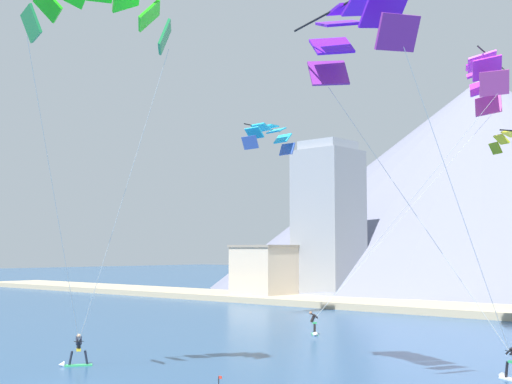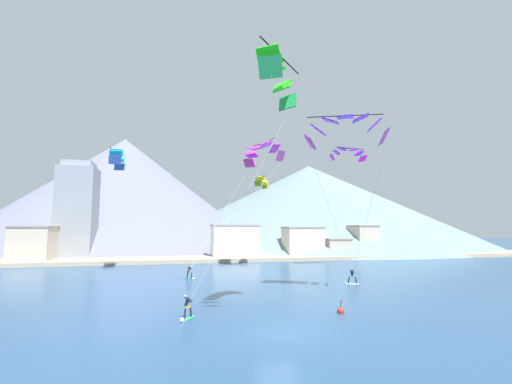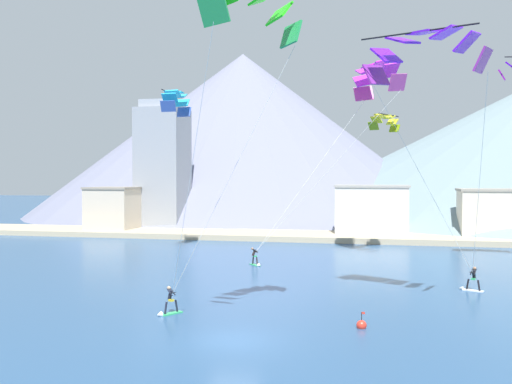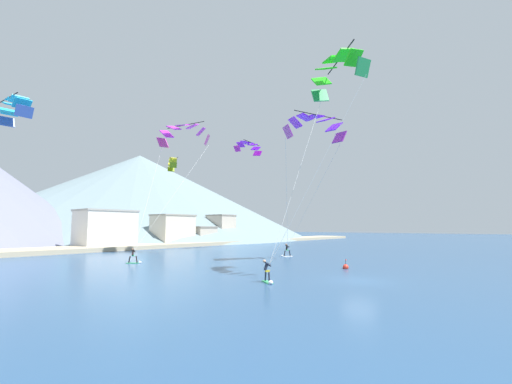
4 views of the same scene
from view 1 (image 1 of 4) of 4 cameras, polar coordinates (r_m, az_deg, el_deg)
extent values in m
cube|color=#33B266|center=(39.96, -14.03, -13.29)|extent=(1.15, 1.45, 0.07)
cylinder|color=black|center=(39.91, -13.44, -12.74)|extent=(0.23, 0.27, 0.73)
cylinder|color=black|center=(39.89, -14.60, -12.72)|extent=(0.23, 0.27, 0.73)
cube|color=yellow|center=(39.85, -14.01, -12.16)|extent=(0.38, 0.36, 0.12)
cylinder|color=black|center=(39.89, -14.00, -11.68)|extent=(0.46, 0.40, 0.62)
cylinder|color=black|center=(39.78, -13.82, -11.45)|extent=(0.48, 0.35, 0.40)
cylinder|color=black|center=(39.77, -14.17, -11.44)|extent=(0.48, 0.35, 0.40)
cylinder|color=black|center=(39.60, -13.99, -11.52)|extent=(0.31, 0.45, 0.03)
sphere|color=tan|center=(39.99, -13.99, -11.11)|extent=(0.22, 0.22, 0.22)
cone|color=white|center=(39.94, -15.31, -13.18)|extent=(0.47, 0.45, 0.36)
cylinder|color=black|center=(36.91, 19.42, -13.24)|extent=(0.29, 0.23, 0.77)
cube|color=#33B266|center=(36.56, 19.82, -12.65)|extent=(0.36, 0.40, 0.12)
cylinder|color=black|center=(36.58, 19.67, -11.81)|extent=(0.32, 0.53, 0.42)
cylinder|color=black|center=(36.37, 19.59, -11.91)|extent=(0.48, 0.26, 0.03)
cone|color=white|center=(37.32, 18.94, -13.70)|extent=(0.43, 0.46, 0.36)
cube|color=#33B266|center=(52.86, 4.72, -11.27)|extent=(1.27, 1.38, 0.07)
cylinder|color=black|center=(53.21, 4.69, -10.79)|extent=(0.25, 0.27, 0.75)
cylinder|color=black|center=(52.42, 4.74, -10.88)|extent=(0.25, 0.27, 0.75)
cube|color=#33B266|center=(52.78, 4.71, -10.40)|extent=(0.39, 0.38, 0.12)
cylinder|color=black|center=(52.74, 4.58, -10.03)|extent=(0.49, 0.46, 0.63)
cylinder|color=black|center=(52.85, 4.69, -9.83)|extent=(0.46, 0.41, 0.41)
cylinder|color=black|center=(52.61, 4.70, -9.85)|extent=(0.46, 0.41, 0.41)
cylinder|color=black|center=(52.74, 4.89, -9.87)|extent=(0.36, 0.42, 0.03)
sphere|color=#9E7051|center=(52.69, 4.39, -9.62)|extent=(0.23, 0.23, 0.23)
cone|color=white|center=(51.99, 4.77, -11.31)|extent=(0.47, 0.46, 0.36)
cube|color=#219047|center=(34.81, -7.32, 12.20)|extent=(1.38, 1.48, 1.42)
cube|color=#24E416|center=(35.25, -8.54, 13.78)|extent=(1.62, 1.78, 1.30)
cube|color=#24E416|center=(35.48, -10.33, 14.88)|extent=(1.80, 1.90, 0.97)
cube|color=#24E416|center=(34.73, -16.34, 14.20)|extent=(1.82, 1.34, 1.30)
cube|color=#219047|center=(34.12, -17.55, 12.73)|extent=(1.65, 0.90, 1.42)
cylinder|color=silver|center=(36.27, -10.73, -0.91)|extent=(7.44, 0.40, 14.30)
cylinder|color=silver|center=(35.92, -15.77, -0.78)|extent=(4.40, 6.03, 14.30)
cube|color=purple|center=(30.29, 11.28, 12.39)|extent=(1.38, 2.15, 1.52)
cube|color=#6615E2|center=(31.26, 10.14, 13.99)|extent=(1.79, 2.32, 1.32)
cube|color=#6615E2|center=(32.47, 8.88, 14.64)|extent=(2.10, 2.39, 0.94)
cube|color=#6615E2|center=(33.72, 7.69, 14.35)|extent=(2.24, 2.40, 0.43)
cube|color=#6615E2|center=(34.86, 6.73, 13.25)|extent=(2.27, 2.32, 0.94)
cube|color=#6615E2|center=(35.75, 6.09, 11.54)|extent=(2.14, 2.14, 1.32)
cube|color=purple|center=(36.29, 5.82, 9.45)|extent=(1.85, 1.90, 1.52)
cylinder|color=black|center=(33.33, 6.33, 14.31)|extent=(6.69, 2.59, 0.10)
cylinder|color=silver|center=(32.41, 16.05, -1.45)|extent=(0.54, 8.38, 12.94)
cylinder|color=silver|center=(35.57, 12.67, -1.79)|extent=(7.03, 4.65, 12.94)
cube|color=#C4439A|center=(56.42, 18.09, 6.63)|extent=(2.17, 1.02, 1.73)
cube|color=#D42AE9|center=(55.81, 17.72, 8.01)|extent=(2.34, 1.57, 1.61)
cube|color=#D42AE9|center=(54.74, 17.49, 9.13)|extent=(2.42, 2.01, 1.24)
cube|color=#D42AE9|center=(53.35, 17.45, 9.81)|extent=(2.40, 2.27, 0.68)
cube|color=#D42AE9|center=(51.83, 17.63, 9.92)|extent=(2.26, 2.36, 1.24)
cube|color=#D42AE9|center=(50.41, 18.00, 9.39)|extent=(2.04, 2.25, 1.61)
cube|color=#C4439A|center=(49.32, 18.53, 8.26)|extent=(1.76, 1.93, 1.73)
cylinder|color=black|center=(53.46, 18.35, 10.09)|extent=(1.34, 7.24, 0.10)
cylinder|color=silver|center=(53.74, 11.86, -1.73)|extent=(9.62, 9.18, 14.93)
cylinder|color=silver|center=(49.90, 11.61, -1.51)|extent=(13.10, 2.30, 14.93)
cube|color=#3A57AE|center=(62.90, -0.48, 3.98)|extent=(1.59, 0.67, 1.15)
cube|color=#24B6DF|center=(63.55, -0.13, 4.75)|extent=(1.61, 1.01, 0.96)
cube|color=#24B6DF|center=(64.38, 0.39, 5.19)|extent=(1.61, 1.21, 0.61)
cube|color=#24B6DF|center=(65.27, 1.01, 5.25)|extent=(1.62, 1.23, 0.18)
cube|color=#24B6DF|center=(66.08, 1.63, 4.93)|extent=(1.61, 1.16, 0.61)
cube|color=#24B6DF|center=(66.69, 2.15, 4.30)|extent=(1.60, 0.93, 0.96)
cube|color=#3A57AE|center=(67.02, 2.51, 3.45)|extent=(1.59, 0.57, 1.15)
cylinder|color=black|center=(65.70, 0.53, 5.16)|extent=(0.48, 5.40, 0.10)
cube|color=yellow|center=(55.01, 19.66, 4.41)|extent=(1.36, 1.31, 0.47)
cube|color=yellow|center=(54.56, 19.05, 4.00)|extent=(1.29, 1.21, 0.71)
cube|color=olive|center=(54.20, 18.61, 3.34)|extent=(1.16, 1.03, 0.86)
cylinder|color=black|center=(30.73, -3.00, -14.90)|extent=(0.04, 0.04, 0.44)
cube|color=red|center=(30.64, -2.88, -14.59)|extent=(0.18, 0.01, 0.12)
cube|color=tan|center=(71.54, 19.46, -9.04)|extent=(180.00, 10.00, 0.70)
cube|color=beige|center=(89.33, 0.81, -6.53)|extent=(6.49, 6.72, 6.48)
cube|color=gray|center=(89.29, 0.81, -4.36)|extent=(6.75, 6.99, 0.30)
cube|color=gray|center=(90.71, 5.83, -2.59)|extent=(7.00, 7.00, 18.79)
cube|color=#979DA8|center=(91.62, 5.78, 3.66)|extent=(5.60, 5.60, 1.20)
cone|color=slate|center=(126.17, 18.01, 0.91)|extent=(93.21, 93.21, 35.86)
camera|label=2|loc=(33.71, -53.21, -2.45)|focal=24.00mm
camera|label=3|loc=(22.75, -73.74, 4.11)|focal=40.00mm
camera|label=4|loc=(53.15, -41.10, -5.75)|focal=24.00mm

